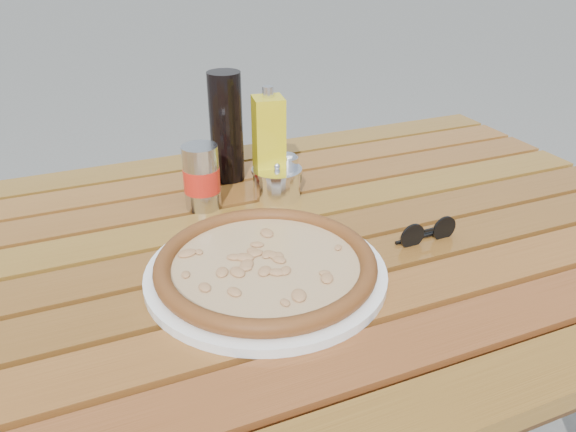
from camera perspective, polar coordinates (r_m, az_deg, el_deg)
name	(u,v)px	position (r m, az deg, el deg)	size (l,w,h in m)	color
table	(292,274)	(0.99, 0.45, -5.94)	(1.40, 0.90, 0.75)	#331E0B
plate	(266,273)	(0.84, -2.24, -5.77)	(0.36, 0.36, 0.01)	white
pizza	(266,264)	(0.83, -2.26, -4.86)	(0.38, 0.38, 0.03)	beige
pepper_shaker	(205,181)	(1.07, -8.38, 3.54)	(0.07, 0.07, 0.08)	#B21F14
oregano_shaker	(288,173)	(1.09, -0.02, 4.36)	(0.07, 0.07, 0.08)	#39431B
dark_bottle	(226,127)	(1.14, -6.29, 8.95)	(0.07, 0.07, 0.22)	black
soda_can	(202,178)	(1.04, -8.77, 3.87)	(0.08, 0.08, 0.12)	#BBBCC0
olive_oil_cruet	(269,146)	(1.07, -1.96, 7.14)	(0.06, 0.06, 0.21)	gold
parmesan_tin	(277,182)	(1.07, -1.13, 3.44)	(0.13, 0.13, 0.07)	white
sunglasses	(427,233)	(0.96, 13.97, -1.67)	(0.11, 0.03, 0.04)	black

